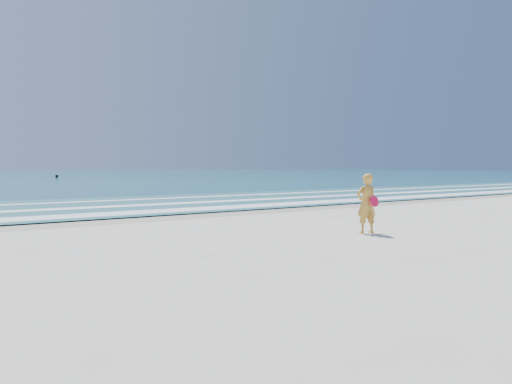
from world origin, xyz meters
TOP-DOWN VIEW (x-y plane):
  - ground at (0.00, 0.00)m, footprint 400.00×400.00m
  - wet_sand at (0.00, 9.00)m, footprint 400.00×2.40m
  - shallow at (0.00, 14.00)m, footprint 400.00×10.00m
  - foam_near at (0.00, 10.30)m, footprint 400.00×1.40m
  - foam_mid at (0.00, 13.20)m, footprint 400.00×0.90m
  - foam_far at (0.00, 16.50)m, footprint 400.00×0.60m
  - buoy at (10.00, 64.92)m, footprint 0.43×0.43m
  - woman at (1.95, 2.43)m, footprint 0.59×0.46m

SIDE VIEW (x-z plane):
  - ground at x=0.00m, z-range 0.00..0.00m
  - wet_sand at x=0.00m, z-range 0.00..0.00m
  - shallow at x=0.00m, z-range 0.04..0.05m
  - foam_near at x=0.00m, z-range 0.05..0.06m
  - foam_mid at x=0.00m, z-range 0.05..0.06m
  - foam_far at x=0.00m, z-range 0.05..0.06m
  - buoy at x=10.00m, z-range 0.04..0.47m
  - woman at x=1.95m, z-range 0.00..1.45m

